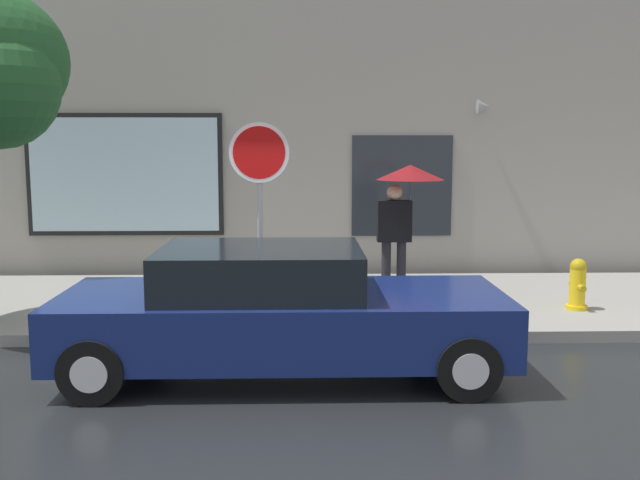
% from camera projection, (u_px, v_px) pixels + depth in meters
% --- Properties ---
extents(ground_plane, '(60.00, 60.00, 0.00)m').
position_uv_depth(ground_plane, '(254.00, 371.00, 7.92)').
color(ground_plane, black).
extents(sidewalk, '(20.00, 4.00, 0.15)m').
position_uv_depth(sidewalk, '(266.00, 303.00, 10.88)').
color(sidewalk, gray).
rests_on(sidewalk, ground).
extents(building_facade, '(20.00, 0.67, 7.00)m').
position_uv_depth(building_facade, '(270.00, 86.00, 12.89)').
color(building_facade, '#9E998E').
rests_on(building_facade, ground).
extents(parked_car, '(4.71, 1.95, 1.38)m').
position_uv_depth(parked_car, '(278.00, 312.00, 7.74)').
color(parked_car, navy).
rests_on(parked_car, ground).
extents(fire_hydrant, '(0.30, 0.44, 0.72)m').
position_uv_depth(fire_hydrant, '(577.00, 285.00, 10.13)').
color(fire_hydrant, yellow).
rests_on(fire_hydrant, sidewalk).
extents(pedestrian_with_umbrella, '(1.00, 1.00, 2.00)m').
position_uv_depth(pedestrian_with_umbrella, '(405.00, 193.00, 10.67)').
color(pedestrian_with_umbrella, black).
rests_on(pedestrian_with_umbrella, sidewalk).
extents(stop_sign, '(0.76, 0.10, 2.58)m').
position_uv_depth(stop_sign, '(260.00, 183.00, 9.14)').
color(stop_sign, gray).
rests_on(stop_sign, sidewalk).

